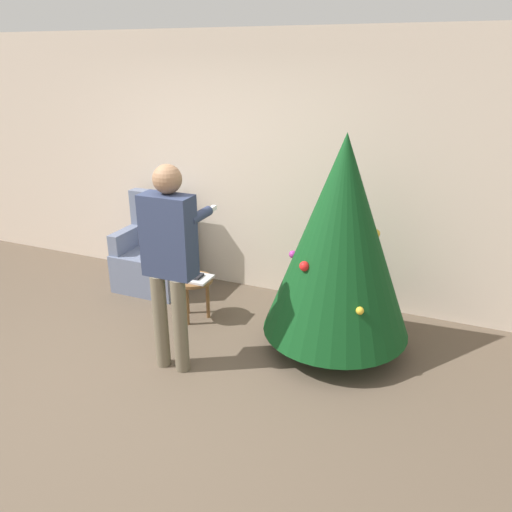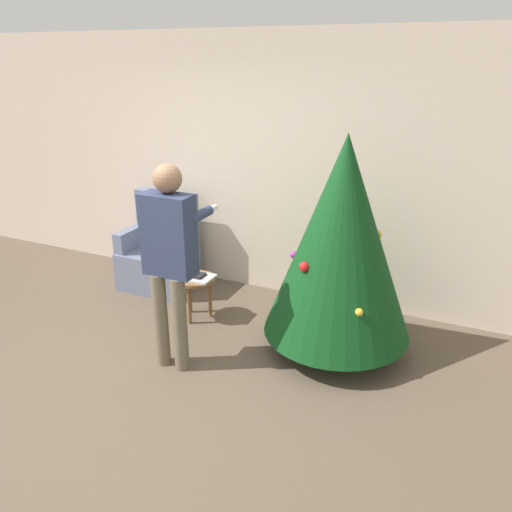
{
  "view_description": "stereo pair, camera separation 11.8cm",
  "coord_description": "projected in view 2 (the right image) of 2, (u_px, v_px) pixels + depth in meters",
  "views": [
    {
      "loc": [
        2.24,
        -2.54,
        2.43
      ],
      "look_at": [
        0.8,
        0.89,
        0.94
      ],
      "focal_mm": 35.0,
      "sensor_mm": 36.0,
      "label": 1
    },
    {
      "loc": [
        2.35,
        -2.5,
        2.43
      ],
      "look_at": [
        0.8,
        0.89,
        0.94
      ],
      "focal_mm": 35.0,
      "sensor_mm": 36.0,
      "label": 2
    }
  ],
  "objects": [
    {
      "name": "ground_plane",
      "position": [
        116.0,
        390.0,
        3.92
      ],
      "size": [
        14.0,
        14.0,
        0.0
      ],
      "primitive_type": "plane",
      "color": "brown"
    },
    {
      "name": "wall_back",
      "position": [
        240.0,
        166.0,
        5.3
      ],
      "size": [
        8.0,
        0.06,
        2.7
      ],
      "color": "beige",
      "rests_on": "ground_plane"
    },
    {
      "name": "christmas_tree",
      "position": [
        341.0,
        239.0,
        4.09
      ],
      "size": [
        1.27,
        1.27,
        1.9
      ],
      "color": "brown",
      "rests_on": "ground_plane"
    },
    {
      "name": "armchair",
      "position": [
        160.0,
        255.0,
        5.61
      ],
      "size": [
        0.75,
        0.61,
        1.05
      ],
      "color": "slate",
      "rests_on": "ground_plane"
    },
    {
      "name": "person_standing",
      "position": [
        169.0,
        251.0,
        3.9
      ],
      "size": [
        0.43,
        0.57,
        1.7
      ],
      "color": "#6B604C",
      "rests_on": "ground_plane"
    },
    {
      "name": "side_stool",
      "position": [
        196.0,
        284.0,
        4.88
      ],
      "size": [
        0.39,
        0.39,
        0.44
      ],
      "color": "brown",
      "rests_on": "ground_plane"
    },
    {
      "name": "laptop",
      "position": [
        195.0,
        277.0,
        4.84
      ],
      "size": [
        0.36,
        0.24,
        0.02
      ],
      "color": "silver",
      "rests_on": "side_stool"
    },
    {
      "name": "book",
      "position": [
        195.0,
        275.0,
        4.84
      ],
      "size": [
        0.18,
        0.13,
        0.02
      ],
      "color": "black",
      "rests_on": "laptop"
    }
  ]
}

